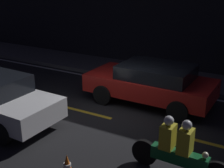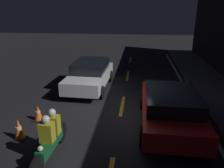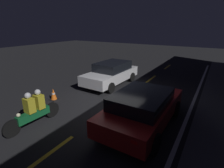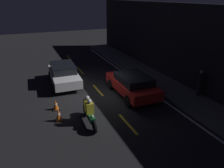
{
  "view_description": "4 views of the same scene",
  "coord_description": "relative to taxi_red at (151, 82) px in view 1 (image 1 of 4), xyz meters",
  "views": [
    {
      "loc": [
        4.36,
        -7.57,
        4.28
      ],
      "look_at": [
        -0.1,
        0.21,
        1.06
      ],
      "focal_mm": 50.0,
      "sensor_mm": 36.0,
      "label": 1
    },
    {
      "loc": [
        7.61,
        0.58,
        4.0
      ],
      "look_at": [
        -0.68,
        -0.41,
        1.09
      ],
      "focal_mm": 35.0,
      "sensor_mm": 36.0,
      "label": 2
    },
    {
      "loc": [
        6.17,
        3.84,
        3.65
      ],
      "look_at": [
        -1.03,
        -0.55,
        0.81
      ],
      "focal_mm": 28.0,
      "sensor_mm": 36.0,
      "label": 3
    },
    {
      "loc": [
        11.78,
        -4.3,
        5.93
      ],
      "look_at": [
        0.3,
        0.49,
        0.86
      ],
      "focal_mm": 35.0,
      "sensor_mm": 36.0,
      "label": 4
    }
  ],
  "objects": [
    {
      "name": "motorcycle",
      "position": [
        2.1,
        -3.49,
        -0.11
      ],
      "size": [
        2.31,
        0.38,
        1.38
      ],
      "rotation": [
        0.0,
        0.0,
        -0.03
      ],
      "color": "black",
      "rests_on": "ground"
    },
    {
      "name": "lane_dash_c",
      "position": [
        -1.56,
        -1.77,
        -0.76
      ],
      "size": [
        2.0,
        0.14,
        0.01
      ],
      "color": "gold",
      "rests_on": "ground"
    },
    {
      "name": "ground_plane",
      "position": [
        -0.56,
        -1.77,
        -0.76
      ],
      "size": [
        56.0,
        56.0,
        0.0
      ],
      "primitive_type": "plane",
      "color": "black"
    },
    {
      "name": "traffic_cone_near",
      "position": [
        0.09,
        -4.81,
        -0.47
      ],
      "size": [
        0.4,
        0.4,
        0.59
      ],
      "color": "black",
      "rests_on": "ground"
    },
    {
      "name": "building_front",
      "position": [
        -0.56,
        4.11,
        1.98
      ],
      "size": [
        28.0,
        0.3,
        5.48
      ],
      "color": "black",
      "rests_on": "ground"
    },
    {
      "name": "lane_solid_kerb",
      "position": [
        -0.56,
        1.4,
        -0.76
      ],
      "size": [
        25.2,
        0.14,
        0.01
      ],
      "color": "silver",
      "rests_on": "ground"
    },
    {
      "name": "taxi_red",
      "position": [
        0.0,
        0.0,
        0.0
      ],
      "size": [
        4.32,
        2.07,
        1.39
      ],
      "rotation": [
        0.0,
        0.0,
        3.13
      ],
      "color": "red",
      "rests_on": "ground"
    },
    {
      "name": "raised_curb",
      "position": [
        -0.56,
        2.8,
        -0.68
      ],
      "size": [
        28.0,
        2.31,
        0.15
      ],
      "color": "#4C4C4F",
      "rests_on": "ground"
    }
  ]
}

